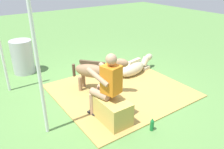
% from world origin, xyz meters
% --- Properties ---
extents(ground_plane, '(24.00, 24.00, 0.00)m').
position_xyz_m(ground_plane, '(0.00, 0.00, 0.00)').
color(ground_plane, '#568442').
extents(hay_patch, '(2.69, 2.94, 0.02)m').
position_xyz_m(hay_patch, '(-0.17, -0.24, 0.01)').
color(hay_patch, '#AD8C47').
rests_on(hay_patch, ground).
extents(hay_bale, '(0.70, 0.44, 0.48)m').
position_xyz_m(hay_bale, '(-1.05, 0.61, 0.24)').
color(hay_bale, tan).
rests_on(hay_bale, ground).
extents(person_seated, '(0.71, 0.52, 1.36)m').
position_xyz_m(person_seated, '(-0.89, 0.64, 0.75)').
color(person_seated, tan).
rests_on(person_seated, ground).
extents(pony_standing, '(1.13, 0.98, 0.89)m').
position_xyz_m(pony_standing, '(0.15, 0.24, 0.53)').
color(pony_standing, '#8C6B4C').
rests_on(pony_standing, ground).
extents(pony_lying, '(0.56, 1.36, 0.42)m').
position_xyz_m(pony_lying, '(0.40, -1.14, 0.19)').
color(pony_lying, beige).
rests_on(pony_lying, ground).
extents(soda_bottle, '(0.07, 0.07, 0.26)m').
position_xyz_m(soda_bottle, '(-1.66, 0.18, 0.12)').
color(soda_bottle, '#197233').
rests_on(soda_bottle, ground).
extents(water_barrel, '(0.58, 0.58, 0.93)m').
position_xyz_m(water_barrel, '(2.25, 1.32, 0.46)').
color(water_barrel, '#B2B2B7').
rests_on(water_barrel, ground).
extents(tent_pole_left, '(0.06, 0.06, 2.41)m').
position_xyz_m(tent_pole_left, '(-0.61, 1.73, 1.21)').
color(tent_pole_left, silver).
rests_on(tent_pole_left, ground).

